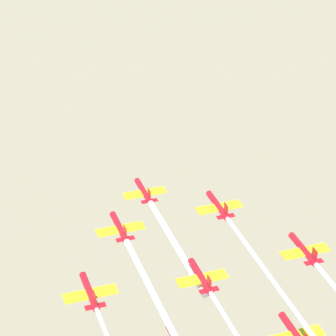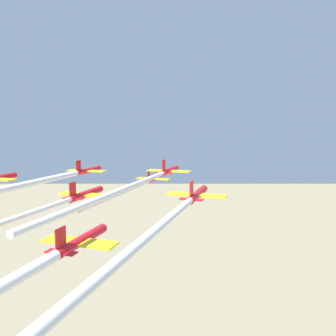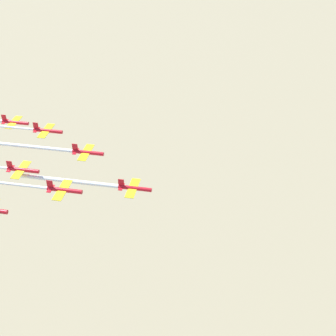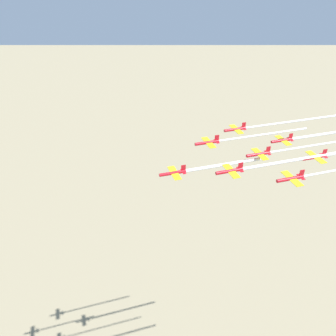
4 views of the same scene
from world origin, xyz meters
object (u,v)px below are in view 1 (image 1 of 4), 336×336
jet_1 (120,228)px  jet_2 (219,206)px  jet_0 (144,192)px  jet_3 (90,293)px  jet_5 (304,250)px  jet_4 (201,277)px  jet_8 (296,334)px

jet_1 → jet_2: (17.62, 7.16, 0.72)m
jet_0 → jet_1: (-2.73, -18.56, 3.71)m
jet_3 → jet_5: 38.05m
jet_3 → jet_2: bearing=29.5°
jet_3 → jet_4: size_ratio=1.00×
jet_1 → jet_4: 18.83m
jet_4 → jet_3: bearing=-180.0°
jet_3 → jet_8: jet_3 is taller
jet_2 → jet_3: size_ratio=1.00×
jet_1 → jet_8: 37.65m
jet_0 → jet_3: bearing=-120.5°
jet_2 → jet_4: size_ratio=1.00×
jet_8 → jet_3: bearing=150.5°
jet_4 → jet_2: bearing=59.5°
jet_4 → jet_8: 18.82m
jet_0 → jet_4: size_ratio=1.00×
jet_2 → jet_4: jet_2 is taller
jet_2 → jet_3: (-20.35, -25.72, -0.62)m
jet_4 → jet_8: size_ratio=1.00×
jet_0 → jet_1: jet_1 is taller
jet_2 → jet_5: (14.90, -11.40, -1.17)m
jet_2 → jet_8: (12.17, -29.96, -3.89)m
jet_8 → jet_4: bearing=120.5°
jet_0 → jet_2: jet_2 is taller
jet_0 → jet_1: size_ratio=1.00×
jet_5 → jet_1: bearing=150.5°
jet_5 → jet_8: (-2.73, -18.56, -2.72)m
jet_0 → jet_5: jet_5 is taller
jet_0 → jet_3: 37.71m
jet_2 → jet_4: bearing=-120.5°
jet_4 → jet_8: jet_4 is taller
jet_0 → jet_4: jet_4 is taller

